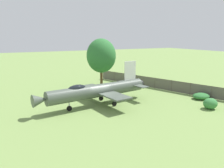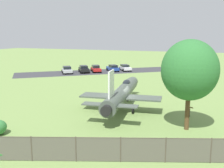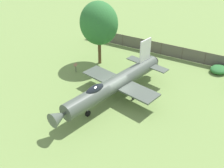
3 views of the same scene
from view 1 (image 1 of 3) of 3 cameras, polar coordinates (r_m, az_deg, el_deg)
The scene contains 7 objects.
ground_plane at distance 27.51m, azimuth -3.44°, elevation -5.40°, with size 200.00×200.00×0.00m, color #75934C.
display_jet at distance 26.82m, azimuth -4.15°, elevation -1.74°, with size 9.01×14.92×5.09m.
shade_tree at distance 34.70m, azimuth -2.79°, elevation 7.24°, with size 4.89×4.46×7.96m.
perimeter_fence at distance 35.77m, azimuth 12.95°, elevation -0.01°, with size 25.14×9.08×1.75m.
shrub_near_fence at distance 32.22m, azimuth 21.92°, elevation -2.90°, with size 1.98×2.36×0.81m.
shrub_by_tree at distance 28.28m, azimuth 23.91°, elevation -4.61°, with size 1.49×1.70×1.28m.
info_plaque at distance 33.96m, azimuth -8.42°, elevation -0.60°, with size 0.67×0.52×1.14m.
Camera 1 is at (23.99, -10.58, 8.32)m, focal length 35.63 mm.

